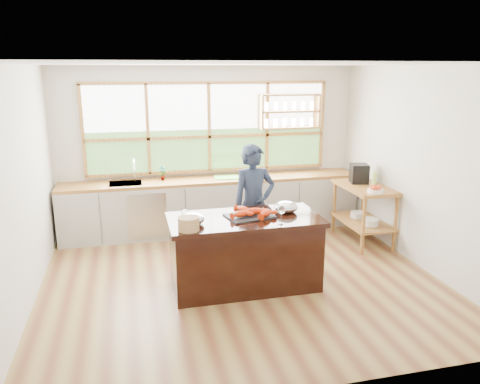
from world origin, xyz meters
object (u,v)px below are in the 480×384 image
object	(u,v)px
cook	(254,205)
espresso_machine	(359,173)
wicker_basket	(189,224)
island	(245,252)

from	to	relation	value
cook	espresso_machine	world-z (taller)	cook
cook	espresso_machine	size ratio (longest dim) A/B	5.61
espresso_machine	cook	bearing A→B (deg)	-148.52
cook	wicker_basket	bearing A→B (deg)	-143.01
island	cook	world-z (taller)	cook
espresso_machine	wicker_basket	xyz separation A→B (m)	(-2.91, -1.62, -0.07)
island	cook	size ratio (longest dim) A/B	1.11
island	cook	xyz separation A→B (m)	(0.31, 0.73, 0.38)
wicker_basket	cook	bearing A→B (deg)	44.85
wicker_basket	island	bearing A→B (deg)	22.77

